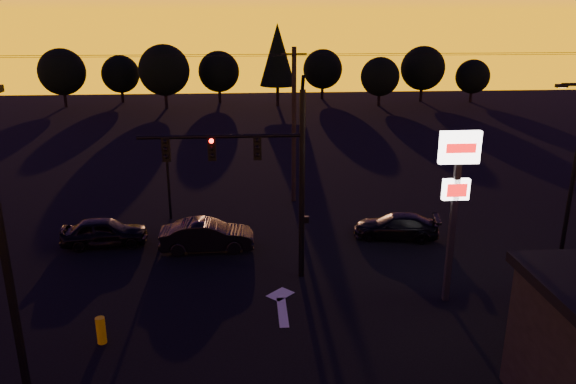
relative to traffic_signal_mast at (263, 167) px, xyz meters
name	(u,v)px	position (x,y,z in m)	size (l,w,h in m)	color
ground	(271,327)	(0.10, -3.99, -4.94)	(120.00, 120.00, 0.00)	black
lane_arrow	(282,303)	(0.60, -2.33, -4.93)	(1.20, 3.10, 0.01)	beige
traffic_signal_mast	(263,167)	(0.00, 0.00, 0.00)	(6.79, 0.52, 8.58)	black
secondary_signal	(167,168)	(-4.90, 7.49, -2.07)	(0.30, 0.31, 4.35)	black
parking_lot_light	(0,228)	(-7.40, -6.99, 0.33)	(1.25, 0.30, 9.14)	black
pylon_sign	(457,181)	(7.10, -2.49, -0.02)	(1.50, 0.28, 6.80)	black
streetlight	(574,163)	(14.01, 1.51, -0.52)	(1.55, 0.35, 8.00)	black
utility_pole_1	(294,125)	(2.10, 10.01, -0.34)	(1.40, 0.26, 9.00)	black
power_wires	(294,55)	(2.10, 10.01, 3.63)	(36.00, 1.22, 0.07)	black
bollard	(101,330)	(-5.75, -4.58, -4.45)	(0.32, 0.32, 0.97)	#D7B905
tree_0	(62,72)	(-21.90, 46.01, -0.88)	(5.36, 5.36, 6.74)	black
tree_1	(120,74)	(-15.90, 49.01, -1.50)	(4.54, 4.54, 5.71)	black
tree_2	(164,70)	(-9.90, 44.01, -0.57)	(5.77, 5.78, 7.26)	black
tree_3	(219,72)	(-3.90, 48.01, -1.19)	(4.95, 4.95, 6.22)	black
tree_4	(277,55)	(3.10, 45.01, 0.99)	(4.18, 4.18, 9.50)	black
tree_5	(323,69)	(9.10, 50.01, -1.19)	(4.95, 4.95, 6.22)	black
tree_6	(380,77)	(15.10, 44.01, -1.50)	(4.54, 4.54, 5.71)	black
tree_7	(423,68)	(21.10, 47.01, -0.88)	(5.36, 5.36, 6.74)	black
tree_8	(473,77)	(27.10, 46.01, -1.82)	(4.12, 4.12, 5.19)	black
car_left	(105,232)	(-7.62, 4.03, -4.24)	(1.64, 4.07, 1.39)	black
car_mid	(207,235)	(-2.62, 3.11, -4.21)	(1.54, 4.42, 1.46)	black
car_right	(396,226)	(6.76, 3.93, -4.32)	(1.72, 4.22, 1.23)	black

